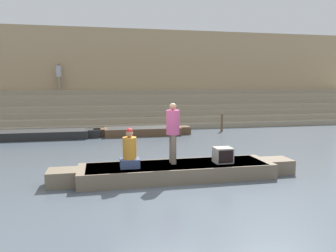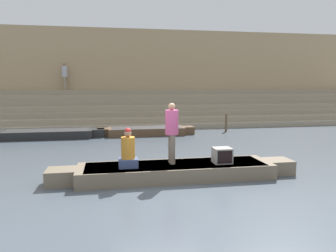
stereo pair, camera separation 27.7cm
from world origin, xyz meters
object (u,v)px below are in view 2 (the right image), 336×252
person_standing (172,129)px  person_rowing (128,152)px  moored_boat_shore (47,134)px  rowboat_main (176,171)px  person_on_steps (65,74)px  mooring_post (226,123)px  moored_boat_distant (146,131)px  tv_set (222,155)px

person_standing → person_rowing: 1.35m
person_rowing → moored_boat_shore: person_rowing is taller
rowboat_main → person_on_steps: bearing=106.1°
rowboat_main → mooring_post: bearing=59.4°
moored_boat_shore → rowboat_main: bearing=-59.1°
moored_boat_shore → mooring_post: mooring_post is taller
mooring_post → person_on_steps: size_ratio=0.55×
person_standing → person_rowing: bearing=-167.1°
moored_boat_distant → mooring_post: mooring_post is taller
rowboat_main → person_on_steps: size_ratio=3.83×
rowboat_main → tv_set: bearing=-6.7°
person_rowing → person_on_steps: (-3.21, 14.03, 2.41)m
rowboat_main → moored_boat_shore: (-4.68, 7.74, -0.01)m
person_standing → moored_boat_distant: bearing=90.1°
rowboat_main → person_standing: bearing=125.3°
person_rowing → tv_set: person_rowing is taller
rowboat_main → moored_boat_shore: bearing=119.3°
moored_boat_distant → mooring_post: 4.44m
moored_boat_distant → person_on_steps: 8.16m
tv_set → mooring_post: 8.99m
person_standing → moored_boat_distant: 7.87m
person_standing → moored_boat_distant: size_ratio=0.34×
moored_boat_shore → person_standing: bearing=-59.3°
person_standing → rowboat_main: bearing=-51.2°
tv_set → moored_boat_shore: tv_set is taller
person_on_steps → person_standing: bearing=-162.7°
person_standing → moored_boat_distant: person_standing is taller
tv_set → person_on_steps: bearing=117.1°
person_on_steps → tv_set: bearing=-158.0°
person_standing → person_rowing: person_standing is taller
tv_set → mooring_post: size_ratio=0.51×
rowboat_main → moored_boat_shore: rowboat_main is taller
person_rowing → mooring_post: bearing=54.6°
tv_set → moored_boat_distant: bearing=102.9°
moored_boat_shore → person_rowing: bearing=-67.0°
person_on_steps → moored_boat_shore: bearing=178.0°
person_rowing → mooring_post: 10.23m
rowboat_main → person_standing: 1.15m
rowboat_main → tv_set: size_ratio=13.80×
tv_set → moored_boat_distant: tv_set is taller
moored_boat_distant → person_standing: bearing=-95.2°
moored_boat_shore → moored_boat_distant: (4.79, 0.16, -0.00)m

